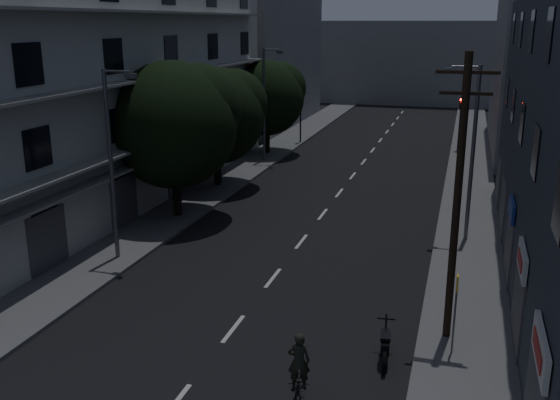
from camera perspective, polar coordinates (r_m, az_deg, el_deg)
The scene contains 20 objects.
ground at distance 38.19m, azimuth 5.59°, elevation 0.84°, with size 160.00×160.00×0.00m, color black.
sidewalk_left at distance 40.21m, azimuth -4.95°, elevation 1.75°, with size 3.00×90.00×0.15m, color #565659.
sidewalk_right at distance 37.54m, azimuth 16.89°, elevation 0.06°, with size 3.00×90.00×0.15m, color #565659.
lane_markings at distance 44.16m, azimuth 7.18°, elevation 2.88°, with size 0.15×60.50×0.01m.
building_left at distance 34.92m, azimuth -16.51°, elevation 10.52°, with size 7.00×36.00×14.00m.
building_far_left at distance 62.19m, azimuth -1.14°, elevation 14.23°, with size 6.00×20.00×16.00m, color slate.
building_far_right at distance 53.56m, azimuth 22.47°, elevation 11.16°, with size 6.00×20.00×13.00m, color slate.
building_far_end at distance 81.65m, azimuth 12.00°, elevation 12.22°, with size 24.00×8.00×10.00m, color slate.
tree_near at distance 32.19m, azimuth -9.57°, elevation 7.22°, with size 6.48×6.48×7.99m.
tree_mid at distance 38.27m, azimuth -5.75°, elevation 8.01°, with size 5.88×5.88×7.23m.
tree_far at distance 47.99m, azimuth -1.13°, elevation 9.57°, with size 5.69×5.69×7.04m.
traffic_signal_far_right at distance 50.91m, azimuth 16.18°, elevation 7.67°, with size 0.28×0.37×4.10m.
traffic_signal_far_left at distance 52.26m, azimuth 1.89°, elevation 8.49°, with size 0.28×0.37×4.10m.
street_lamp_left_near at distance 26.70m, azimuth -15.04°, elevation 3.90°, with size 1.51×0.25×8.00m.
street_lamp_right at distance 29.43m, azimuth 17.04°, elevation 4.83°, with size 1.51×0.25×8.00m.
street_lamp_left_far at distance 45.00m, azimuth -1.34°, elevation 9.19°, with size 1.51×0.25×8.00m.
utility_pole at distance 19.68m, azimuth 15.93°, elevation 0.40°, with size 1.80×0.24×9.00m.
bus_stop_sign at distance 19.70m, azimuth 15.79°, elevation -8.81°, with size 0.06×0.35×2.52m.
motorcycle at distance 19.62m, azimuth 9.58°, elevation -13.05°, with size 0.57×1.97×1.26m.
cyclist at distance 17.43m, azimuth 1.72°, elevation -16.07°, with size 0.96×1.73×2.08m.
Camera 1 is at (6.93, -11.21, 9.97)m, focal length 40.00 mm.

